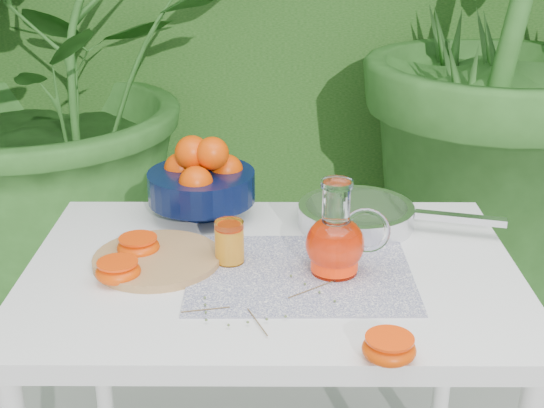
{
  "coord_description": "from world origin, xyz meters",
  "views": [
    {
      "loc": [
        0.01,
        -1.41,
        1.45
      ],
      "look_at": [
        0.01,
        -0.01,
        0.88
      ],
      "focal_mm": 50.0,
      "sensor_mm": 36.0,
      "label": 1
    }
  ],
  "objects_px": {
    "white_table": "(272,302)",
    "saute_pan": "(358,214)",
    "fruit_bowl": "(202,179)",
    "juice_pitcher": "(336,241)",
    "cutting_board": "(157,259)"
  },
  "relations": [
    {
      "from": "white_table",
      "to": "saute_pan",
      "type": "height_order",
      "value": "saute_pan"
    },
    {
      "from": "juice_pitcher",
      "to": "white_table",
      "type": "bearing_deg",
      "value": 167.64
    },
    {
      "from": "white_table",
      "to": "fruit_bowl",
      "type": "bearing_deg",
      "value": 121.57
    },
    {
      "from": "fruit_bowl",
      "to": "juice_pitcher",
      "type": "relative_size",
      "value": 1.41
    },
    {
      "from": "cutting_board",
      "to": "fruit_bowl",
      "type": "height_order",
      "value": "fruit_bowl"
    },
    {
      "from": "fruit_bowl",
      "to": "saute_pan",
      "type": "height_order",
      "value": "fruit_bowl"
    },
    {
      "from": "juice_pitcher",
      "to": "saute_pan",
      "type": "bearing_deg",
      "value": 73.99
    },
    {
      "from": "fruit_bowl",
      "to": "saute_pan",
      "type": "bearing_deg",
      "value": -8.92
    },
    {
      "from": "white_table",
      "to": "juice_pitcher",
      "type": "relative_size",
      "value": 5.17
    },
    {
      "from": "white_table",
      "to": "saute_pan",
      "type": "distance_m",
      "value": 0.31
    },
    {
      "from": "cutting_board",
      "to": "juice_pitcher",
      "type": "bearing_deg",
      "value": -6.79
    },
    {
      "from": "fruit_bowl",
      "to": "juice_pitcher",
      "type": "height_order",
      "value": "same"
    },
    {
      "from": "fruit_bowl",
      "to": "cutting_board",
      "type": "bearing_deg",
      "value": -105.9
    },
    {
      "from": "cutting_board",
      "to": "saute_pan",
      "type": "relative_size",
      "value": 0.54
    },
    {
      "from": "white_table",
      "to": "fruit_bowl",
      "type": "relative_size",
      "value": 3.67
    }
  ]
}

